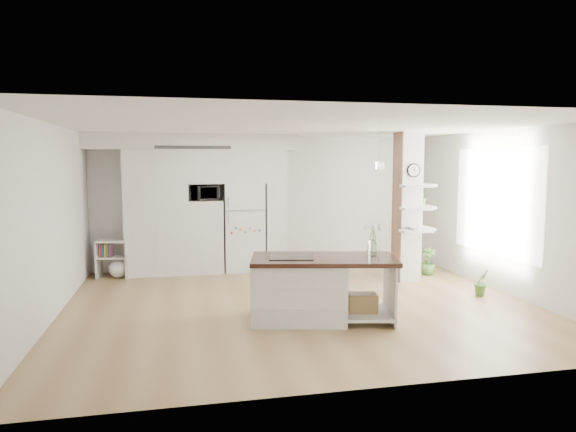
# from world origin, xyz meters

# --- Properties ---
(floor) EXTENTS (7.00, 6.00, 0.01)m
(floor) POSITION_xyz_m (0.00, 0.00, 0.00)
(floor) COLOR #A38458
(floor) RESTS_ON ground
(room) EXTENTS (7.04, 6.04, 2.72)m
(room) POSITION_xyz_m (0.00, 0.00, 1.86)
(room) COLOR white
(room) RESTS_ON ground
(cabinet_wall) EXTENTS (4.00, 0.71, 2.70)m
(cabinet_wall) POSITION_xyz_m (-1.45, 2.67, 1.51)
(cabinet_wall) COLOR silver
(cabinet_wall) RESTS_ON floor
(refrigerator) EXTENTS (0.78, 0.69, 1.75)m
(refrigerator) POSITION_xyz_m (-0.53, 2.68, 0.88)
(refrigerator) COLOR white
(refrigerator) RESTS_ON floor
(column) EXTENTS (0.69, 0.90, 2.70)m
(column) POSITION_xyz_m (2.38, 1.13, 1.35)
(column) COLOR silver
(column) RESTS_ON floor
(window) EXTENTS (0.00, 2.40, 2.40)m
(window) POSITION_xyz_m (3.48, 0.30, 1.50)
(window) COLOR white
(window) RESTS_ON room
(pendant_light) EXTENTS (0.12, 0.12, 0.10)m
(pendant_light) POSITION_xyz_m (1.70, 0.15, 2.12)
(pendant_light) COLOR white
(pendant_light) RESTS_ON room
(kitchen_island) EXTENTS (2.10, 1.31, 1.45)m
(kitchen_island) POSITION_xyz_m (-0.08, -0.79, 0.46)
(kitchen_island) COLOR silver
(kitchen_island) RESTS_ON floor
(bookshelf) EXTENTS (0.66, 0.46, 0.71)m
(bookshelf) POSITION_xyz_m (-2.97, 2.49, 0.31)
(bookshelf) COLOR silver
(bookshelf) RESTS_ON floor
(floor_plant_a) EXTENTS (0.29, 0.25, 0.45)m
(floor_plant_a) POSITION_xyz_m (3.00, -0.13, 0.22)
(floor_plant_a) COLOR #488234
(floor_plant_a) RESTS_ON floor
(floor_plant_b) EXTENTS (0.37, 0.37, 0.52)m
(floor_plant_b) POSITION_xyz_m (2.89, 1.51, 0.26)
(floor_plant_b) COLOR #488234
(floor_plant_b) RESTS_ON floor
(microwave) EXTENTS (0.54, 0.37, 0.30)m
(microwave) POSITION_xyz_m (-1.27, 2.62, 1.57)
(microwave) COLOR #2D2D2D
(microwave) RESTS_ON cabinet_wall
(shelf_plant) EXTENTS (0.27, 0.23, 0.30)m
(shelf_plant) POSITION_xyz_m (2.63, 1.30, 1.52)
(shelf_plant) COLOR #488234
(shelf_plant) RESTS_ON column
(decor_bowl) EXTENTS (0.22, 0.22, 0.05)m
(decor_bowl) POSITION_xyz_m (2.30, 0.90, 1.00)
(decor_bowl) COLOR white
(decor_bowl) RESTS_ON column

